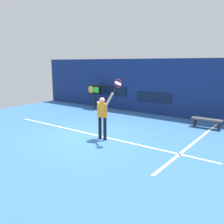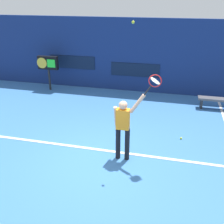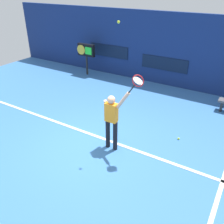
% 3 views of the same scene
% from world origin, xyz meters
% --- Properties ---
extents(ground_plane, '(18.00, 18.00, 0.00)m').
position_xyz_m(ground_plane, '(0.00, 0.00, 0.00)').
color(ground_plane, '#3870B2').
extents(back_wall, '(18.00, 0.20, 3.24)m').
position_xyz_m(back_wall, '(0.00, 5.87, 1.62)').
color(back_wall, navy).
rests_on(back_wall, ground_plane).
extents(sponsor_banner_center, '(2.20, 0.03, 0.60)m').
position_xyz_m(sponsor_banner_center, '(0.00, 5.75, 1.01)').
color(sponsor_banner_center, '#0C1933').
extents(sponsor_banner_portside, '(2.20, 0.03, 0.60)m').
position_xyz_m(sponsor_banner_portside, '(-3.00, 5.75, 1.19)').
color(sponsor_banner_portside, '#0C1933').
extents(court_baseline, '(10.00, 0.10, 0.01)m').
position_xyz_m(court_baseline, '(0.00, 0.45, 0.01)').
color(court_baseline, white).
rests_on(court_baseline, ground_plane).
extents(court_sideline, '(0.10, 7.00, 0.01)m').
position_xyz_m(court_sideline, '(3.67, 2.00, 0.01)').
color(court_sideline, white).
rests_on(court_sideline, ground_plane).
extents(tennis_player, '(0.80, 0.31, 1.92)m').
position_xyz_m(tennis_player, '(0.59, 0.20, 1.01)').
color(tennis_player, black).
rests_on(tennis_player, ground_plane).
extents(tennis_racket, '(0.47, 0.27, 0.60)m').
position_xyz_m(tennis_racket, '(1.32, 0.20, 2.24)').
color(tennis_racket, black).
extents(tennis_ball, '(0.07, 0.07, 0.07)m').
position_xyz_m(tennis_ball, '(0.77, 0.21, 3.57)').
color(tennis_ball, '#CCE033').
extents(scoreboard_clock, '(0.96, 0.20, 1.59)m').
position_xyz_m(scoreboard_clock, '(-3.90, 5.01, 1.22)').
color(scoreboard_clock, black).
rests_on(scoreboard_clock, ground_plane).
extents(court_bench, '(1.40, 0.36, 0.45)m').
position_xyz_m(court_bench, '(3.44, 4.43, 0.34)').
color(court_bench, '#4C4C51').
rests_on(court_bench, ground_plane).
extents(spare_ball, '(0.07, 0.07, 0.07)m').
position_xyz_m(spare_ball, '(2.15, 1.66, 0.03)').
color(spare_ball, '#CCE033').
rests_on(spare_ball, ground_plane).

